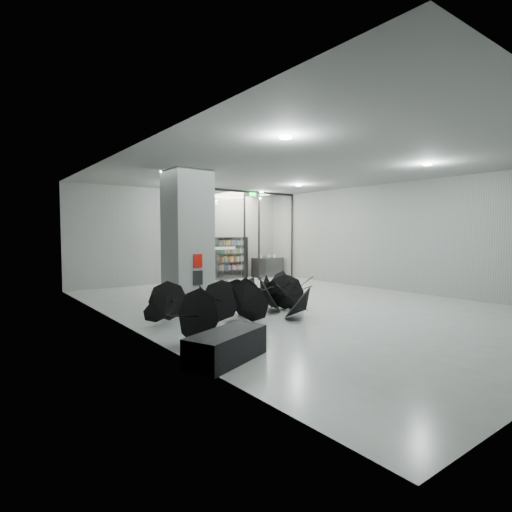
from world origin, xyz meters
TOP-DOWN VIEW (x-y plane):
  - room at (0.00, 0.00)m, footprint 14.00×14.02m
  - column at (-2.50, 2.00)m, footprint 1.20×1.20m
  - fire_cabinet at (-2.50, 1.38)m, footprint 0.28×0.04m
  - info_panel at (-2.50, 1.38)m, footprint 0.30×0.03m
  - exit_sign at (2.40, 5.30)m, footprint 0.30×0.06m
  - glass_partition at (2.39, 5.50)m, footprint 5.06×0.08m
  - bench at (-4.50, -3.22)m, footprint 1.69×1.20m
  - bookshelf at (2.17, 6.75)m, footprint 1.80×0.60m
  - shop_counter at (4.13, 6.40)m, footprint 1.55×0.64m
  - umbrella_cluster at (-1.87, -0.47)m, footprint 5.47×4.01m

SIDE VIEW (x-z plane):
  - bench at x=-4.50m, z-range 0.00..0.50m
  - umbrella_cluster at x=-1.87m, z-range -0.34..0.95m
  - shop_counter at x=4.13m, z-range 0.00..0.93m
  - info_panel at x=-2.50m, z-range 0.64..1.06m
  - bookshelf at x=2.17m, z-range 0.00..1.95m
  - fire_cabinet at x=-2.50m, z-range 1.16..1.54m
  - column at x=-2.50m, z-range 0.00..4.00m
  - glass_partition at x=2.39m, z-range 0.18..4.18m
  - room at x=0.00m, z-range 0.84..4.85m
  - exit_sign at x=2.40m, z-range 3.74..3.90m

